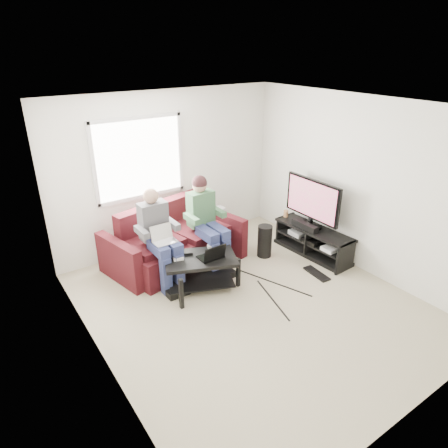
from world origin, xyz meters
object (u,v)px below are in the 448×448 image
Objects in this scene: coffee_table at (200,265)px; end_table at (218,224)px; subwoofer at (265,241)px; sofa at (173,243)px; tv_stand at (313,243)px; tv at (312,201)px.

coffee_table is 1.67m from end_table.
subwoofer is (1.36, 0.21, -0.10)m from coffee_table.
sofa reaches higher than coffee_table.
subwoofer is 1.05m from end_table.
end_table reaches higher than subwoofer.
tv_stand is 1.29× the size of tv.
end_table reaches higher than tv_stand.
end_table is (1.13, 1.23, -0.11)m from coffee_table.
coffee_table is 0.81× the size of tv_stand.
coffee_table is at bearing -171.23° from subwoofer.
sofa is at bearing -161.77° from end_table.
tv_stand is 0.82m from subwoofer.
coffee_table reaches higher than tv_stand.
subwoofer is at bearing -76.95° from end_table.
tv_stand is at bearing -56.59° from end_table.
coffee_table is at bearing -132.49° from end_table.
tv_stand is (2.04, -1.07, -0.13)m from sofa.
sofa is 2.30m from tv_stand.
tv is at bearing -54.73° from end_table.
end_table is at bearing 47.51° from coffee_table.
sofa is 1.54× the size of tv_stand.
tv is at bearing -25.38° from sofa.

